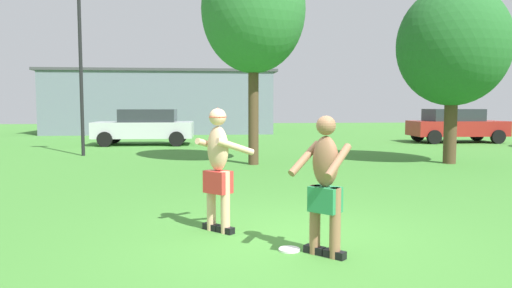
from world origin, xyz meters
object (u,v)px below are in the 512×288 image
at_px(player_in_green, 325,183).
at_px(tree_behind_players, 453,46).
at_px(player_with_cap, 218,164).
at_px(frisbee, 289,250).
at_px(car_silver_near_post, 145,126).
at_px(lamp_post, 80,52).
at_px(car_red_mid_lot, 456,125).
at_px(tree_near_building, 253,10).

distance_m(player_in_green, tree_behind_players, 10.64).
bearing_deg(player_with_cap, frisbee, -49.53).
bearing_deg(player_with_cap, player_in_green, -45.37).
xyz_separation_m(player_in_green, car_silver_near_post, (-4.10, 16.23, -0.04)).
bearing_deg(lamp_post, car_silver_near_post, 70.29).
distance_m(frisbee, car_red_mid_lot, 19.17).
relative_size(car_silver_near_post, tree_near_building, 0.68).
bearing_deg(lamp_post, car_red_mid_lot, 15.12).
bearing_deg(car_silver_near_post, car_red_mid_lot, -0.39).
xyz_separation_m(lamp_post, tree_near_building, (5.69, -3.07, 0.92)).
xyz_separation_m(lamp_post, tree_behind_players, (11.65, -3.41, -0.07)).
xyz_separation_m(frisbee, car_red_mid_lot, (10.70, 15.89, 0.81)).
relative_size(player_in_green, tree_behind_players, 0.31).
bearing_deg(frisbee, car_silver_near_post, 103.11).
bearing_deg(player_in_green, player_with_cap, 134.63).
xyz_separation_m(car_red_mid_lot, tree_behind_players, (-4.36, -7.74, 2.70)).
height_order(car_silver_near_post, tree_behind_players, tree_behind_players).
bearing_deg(player_in_green, tree_near_building, 89.95).
xyz_separation_m(tree_behind_players, tree_near_building, (-5.95, 0.34, 0.99)).
bearing_deg(tree_behind_players, tree_near_building, 176.70).
height_order(player_in_green, car_silver_near_post, player_in_green).
height_order(player_in_green, tree_near_building, tree_near_building).
distance_m(lamp_post, tree_behind_players, 12.13).
xyz_separation_m(car_silver_near_post, car_red_mid_lot, (14.42, -0.10, 0.00)).
relative_size(player_with_cap, frisbee, 6.55).
xyz_separation_m(player_in_green, lamp_post, (-5.68, 11.81, 2.73)).
xyz_separation_m(player_with_cap, tree_near_building, (1.22, 7.52, 3.55)).
relative_size(frisbee, tree_near_building, 0.04).
height_order(car_red_mid_lot, tree_near_building, tree_near_building).
distance_m(car_silver_near_post, lamp_post, 5.46).
xyz_separation_m(player_with_cap, tree_behind_players, (7.17, 7.17, 2.56)).
bearing_deg(lamp_post, frisbee, -65.34).
distance_m(frisbee, lamp_post, 13.22).
bearing_deg(car_silver_near_post, frisbee, -76.89).
bearing_deg(car_red_mid_lot, car_silver_near_post, 179.61).
xyz_separation_m(car_silver_near_post, tree_near_building, (4.11, -7.49, 3.69)).
relative_size(frisbee, lamp_post, 0.05).
xyz_separation_m(car_silver_near_post, lamp_post, (-1.59, -4.42, 2.77)).
bearing_deg(tree_behind_players, frisbee, -127.85).
relative_size(frisbee, car_red_mid_lot, 0.06).
height_order(player_with_cap, car_red_mid_lot, player_with_cap).
height_order(tree_behind_players, tree_near_building, tree_near_building).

